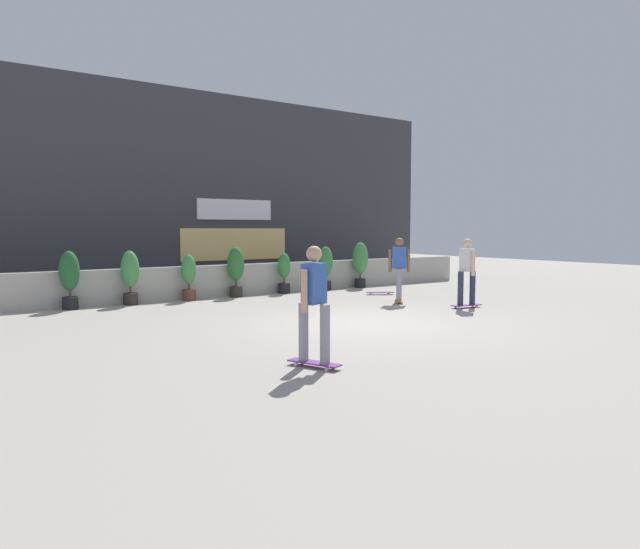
% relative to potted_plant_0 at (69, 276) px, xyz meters
% --- Properties ---
extents(ground_plane, '(48.00, 48.00, 0.00)m').
position_rel_potted_plant_0_xyz_m(ground_plane, '(4.49, -5.55, -0.81)').
color(ground_plane, '#A8A093').
extents(planter_wall, '(18.00, 0.40, 0.90)m').
position_rel_potted_plant_0_xyz_m(planter_wall, '(4.49, 0.45, -0.36)').
color(planter_wall, '#B2ADA3').
rests_on(planter_wall, ground).
extents(building_backdrop, '(20.00, 2.08, 6.50)m').
position_rel_potted_plant_0_xyz_m(building_backdrop, '(4.49, 4.45, 2.44)').
color(building_backdrop, '#38383D').
rests_on(building_backdrop, ground).
extents(potted_plant_0, '(0.47, 0.47, 1.41)m').
position_rel_potted_plant_0_xyz_m(potted_plant_0, '(0.00, 0.00, 0.00)').
color(potted_plant_0, black).
rests_on(potted_plant_0, ground).
extents(potted_plant_1, '(0.45, 0.45, 1.38)m').
position_rel_potted_plant_0_xyz_m(potted_plant_1, '(1.44, 0.00, -0.02)').
color(potted_plant_1, '#2D2823').
rests_on(potted_plant_1, ground).
extents(potted_plant_2, '(0.39, 0.39, 1.25)m').
position_rel_potted_plant_0_xyz_m(potted_plant_2, '(3.00, 0.00, -0.13)').
color(potted_plant_2, brown).
rests_on(potted_plant_2, ground).
extents(potted_plant_3, '(0.47, 0.47, 1.42)m').
position_rel_potted_plant_0_xyz_m(potted_plant_3, '(4.41, 0.00, 0.01)').
color(potted_plant_3, '#2D2823').
rests_on(potted_plant_3, ground).
extents(potted_plant_4, '(0.37, 0.37, 1.22)m').
position_rel_potted_plant_0_xyz_m(potted_plant_4, '(6.01, 0.00, -0.16)').
color(potted_plant_4, black).
rests_on(potted_plant_4, ground).
extents(potted_plant_5, '(0.45, 0.45, 1.38)m').
position_rel_potted_plant_0_xyz_m(potted_plant_5, '(7.54, 0.00, -0.02)').
color(potted_plant_5, black).
rests_on(potted_plant_5, ground).
extents(potted_plant_6, '(0.51, 0.51, 1.49)m').
position_rel_potted_plant_0_xyz_m(potted_plant_6, '(8.94, 0.00, 0.06)').
color(potted_plant_6, black).
rests_on(potted_plant_6, ground).
extents(skater_by_wall_left, '(0.68, 0.73, 1.70)m').
position_rel_potted_plant_0_xyz_m(skater_by_wall_left, '(7.35, -3.58, 0.14)').
color(skater_by_wall_left, '#BF8C26').
rests_on(skater_by_wall_left, ground).
extents(skater_mid_plaza, '(0.53, 0.82, 1.70)m').
position_rel_potted_plant_0_xyz_m(skater_mid_plaza, '(1.54, -8.13, 0.14)').
color(skater_mid_plaza, '#72338C').
rests_on(skater_mid_plaza, ground).
extents(skater_by_wall_right, '(0.82, 0.55, 1.70)m').
position_rel_potted_plant_0_xyz_m(skater_by_wall_right, '(8.01, -5.27, 0.14)').
color(skater_by_wall_right, '#72338C').
rests_on(skater_by_wall_right, ground).
extents(skateboard_near_camera, '(0.79, 0.59, 0.08)m').
position_rel_potted_plant_0_xyz_m(skateboard_near_camera, '(8.13, -1.92, -0.74)').
color(skateboard_near_camera, '#72338C').
rests_on(skateboard_near_camera, ground).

